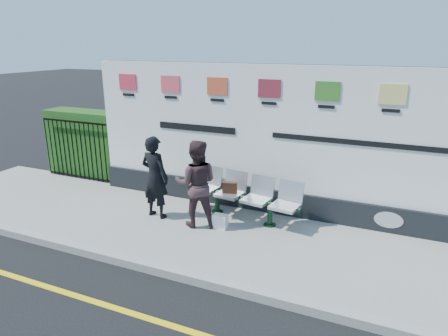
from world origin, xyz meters
name	(u,v)px	position (x,y,z in m)	size (l,w,h in m)	color
ground	(143,317)	(0.00, 0.00, 0.00)	(80.00, 80.00, 0.00)	black
pavement	(219,234)	(0.00, 2.50, 0.06)	(14.00, 3.00, 0.12)	gray
kerb	(179,274)	(0.00, 1.00, 0.07)	(14.00, 0.18, 0.14)	gray
yellow_line	(143,317)	(0.00, 0.00, 0.00)	(14.00, 0.10, 0.01)	yellow
billboard	(268,150)	(0.50, 3.85, 1.42)	(8.00, 0.30, 3.00)	black
hedge	(89,143)	(-4.58, 4.30, 0.97)	(2.35, 0.70, 1.70)	#1F4D17
railing	(77,150)	(-4.58, 3.85, 0.89)	(2.05, 0.06, 1.54)	black
bench	(243,207)	(0.20, 3.23, 0.37)	(2.31, 0.59, 0.49)	#B1B5BB
woman_left	(155,177)	(-1.45, 2.64, 0.96)	(0.61, 0.40, 1.68)	black
woman_right	(196,184)	(-0.51, 2.61, 0.97)	(0.82, 0.64, 1.69)	#3D2729
handbag_brown	(230,187)	(-0.10, 3.27, 0.73)	(0.29, 0.12, 0.23)	#32190D
carrier_bag_white	(220,221)	(-0.04, 2.65, 0.26)	(0.28, 0.17, 0.28)	white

